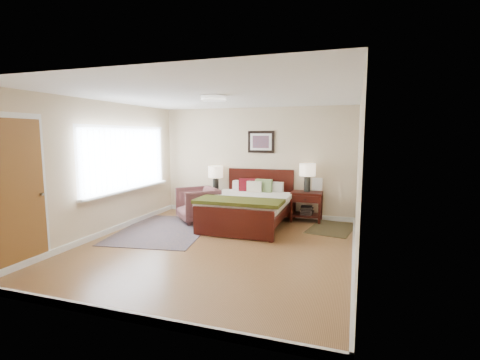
# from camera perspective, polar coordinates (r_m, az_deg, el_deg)

# --- Properties ---
(floor) EXTENTS (5.00, 5.00, 0.00)m
(floor) POSITION_cam_1_polar(r_m,az_deg,el_deg) (6.00, -4.12, -10.83)
(floor) COLOR brown
(floor) RESTS_ON ground
(back_wall) EXTENTS (4.50, 0.04, 2.50)m
(back_wall) POSITION_cam_1_polar(r_m,az_deg,el_deg) (8.09, 2.58, 2.95)
(back_wall) COLOR beige
(back_wall) RESTS_ON ground
(front_wall) EXTENTS (4.50, 0.04, 2.50)m
(front_wall) POSITION_cam_1_polar(r_m,az_deg,el_deg) (3.58, -19.81, -3.03)
(front_wall) COLOR beige
(front_wall) RESTS_ON ground
(left_wall) EXTENTS (0.04, 5.00, 2.50)m
(left_wall) POSITION_cam_1_polar(r_m,az_deg,el_deg) (6.91, -21.73, 1.69)
(left_wall) COLOR beige
(left_wall) RESTS_ON ground
(right_wall) EXTENTS (0.04, 5.00, 2.50)m
(right_wall) POSITION_cam_1_polar(r_m,az_deg,el_deg) (5.30, 18.85, 0.25)
(right_wall) COLOR beige
(right_wall) RESTS_ON ground
(ceiling) EXTENTS (4.50, 5.00, 0.02)m
(ceiling) POSITION_cam_1_polar(r_m,az_deg,el_deg) (5.74, -4.36, 13.64)
(ceiling) COLOR white
(ceiling) RESTS_ON back_wall
(window) EXTENTS (0.11, 2.72, 1.32)m
(window) POSITION_cam_1_polar(r_m,az_deg,el_deg) (7.42, -17.98, 3.18)
(window) COLOR silver
(window) RESTS_ON left_wall
(door) EXTENTS (0.06, 1.00, 2.18)m
(door) POSITION_cam_1_polar(r_m,az_deg,el_deg) (5.70, -32.84, -1.87)
(door) COLOR silver
(door) RESTS_ON ground
(ceil_fixture) EXTENTS (0.44, 0.44, 0.08)m
(ceil_fixture) POSITION_cam_1_polar(r_m,az_deg,el_deg) (5.73, -4.36, 13.30)
(ceil_fixture) COLOR white
(ceil_fixture) RESTS_ON ceiling
(bed) EXTENTS (1.66, 2.00, 1.08)m
(bed) POSITION_cam_1_polar(r_m,az_deg,el_deg) (7.21, 1.42, -3.60)
(bed) COLOR #380E08
(bed) RESTS_ON ground
(wall_art) EXTENTS (0.62, 0.05, 0.50)m
(wall_art) POSITION_cam_1_polar(r_m,az_deg,el_deg) (8.00, 3.46, 6.26)
(wall_art) COLOR black
(wall_art) RESTS_ON back_wall
(nightstand_left) EXTENTS (0.45, 0.40, 0.53)m
(nightstand_left) POSITION_cam_1_polar(r_m,az_deg,el_deg) (8.26, -4.02, -2.83)
(nightstand_left) COLOR #380E08
(nightstand_left) RESTS_ON ground
(nightstand_right) EXTENTS (0.65, 0.49, 0.65)m
(nightstand_right) POSITION_cam_1_polar(r_m,az_deg,el_deg) (7.72, 10.87, -3.84)
(nightstand_right) COLOR #380E08
(nightstand_right) RESTS_ON ground
(lamp_left) EXTENTS (0.34, 0.34, 0.61)m
(lamp_left) POSITION_cam_1_polar(r_m,az_deg,el_deg) (8.20, -4.01, 0.97)
(lamp_left) COLOR black
(lamp_left) RESTS_ON nightstand_left
(lamp_right) EXTENTS (0.34, 0.34, 0.61)m
(lamp_right) POSITION_cam_1_polar(r_m,az_deg,el_deg) (7.63, 11.01, 1.26)
(lamp_right) COLOR black
(lamp_right) RESTS_ON nightstand_right
(armchair) EXTENTS (1.14, 1.14, 0.74)m
(armchair) POSITION_cam_1_polar(r_m,az_deg,el_deg) (7.65, -6.94, -4.01)
(armchair) COLOR brown
(armchair) RESTS_ON ground
(rug_persian) EXTENTS (1.99, 2.55, 0.01)m
(rug_persian) POSITION_cam_1_polar(r_m,az_deg,el_deg) (7.12, -12.36, -8.00)
(rug_persian) COLOR #0C1D3C
(rug_persian) RESTS_ON ground
(rug_navy) EXTENTS (1.00, 1.33, 0.01)m
(rug_navy) POSITION_cam_1_polar(r_m,az_deg,el_deg) (7.31, 14.80, -7.66)
(rug_navy) COLOR black
(rug_navy) RESTS_ON ground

